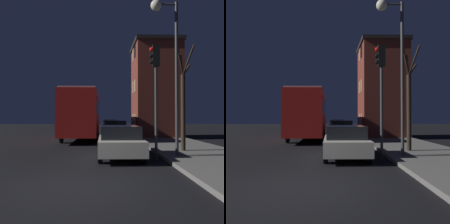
% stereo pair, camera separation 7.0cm
% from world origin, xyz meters
% --- Properties ---
extents(ground_plane, '(120.00, 120.00, 0.00)m').
position_xyz_m(ground_plane, '(0.00, 0.00, 0.00)').
color(ground_plane, black).
extents(brick_building, '(4.08, 5.01, 8.33)m').
position_xyz_m(brick_building, '(5.29, 15.67, 4.34)').
color(brick_building, brown).
rests_on(brick_building, sidewalk).
extents(streetlamp, '(1.21, 0.49, 6.84)m').
position_xyz_m(streetlamp, '(3.40, 4.16, 5.09)').
color(streetlamp, '#38383A').
rests_on(streetlamp, sidewalk).
extents(traffic_light, '(0.43, 0.24, 4.89)m').
position_xyz_m(traffic_light, '(2.81, 3.84, 3.48)').
color(traffic_light, '#38383A').
rests_on(traffic_light, ground).
extents(bare_tree, '(1.36, 2.12, 5.20)m').
position_xyz_m(bare_tree, '(4.63, 5.75, 2.58)').
color(bare_tree, '#2D2319').
rests_on(bare_tree, sidewalk).
extents(bus, '(2.61, 11.02, 3.84)m').
position_xyz_m(bus, '(-1.14, 14.60, 2.27)').
color(bus, red).
rests_on(bus, ground).
extents(car_near_lane, '(1.89, 4.27, 1.44)m').
position_xyz_m(car_near_lane, '(1.34, 4.57, 0.74)').
color(car_near_lane, beige).
rests_on(car_near_lane, ground).
extents(car_mid_lane, '(1.88, 4.20, 1.55)m').
position_xyz_m(car_mid_lane, '(1.57, 13.98, 0.80)').
color(car_mid_lane, navy).
rests_on(car_mid_lane, ground).
extents(car_far_lane, '(1.78, 4.23, 1.54)m').
position_xyz_m(car_far_lane, '(1.39, 23.70, 0.82)').
color(car_far_lane, black).
rests_on(car_far_lane, ground).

